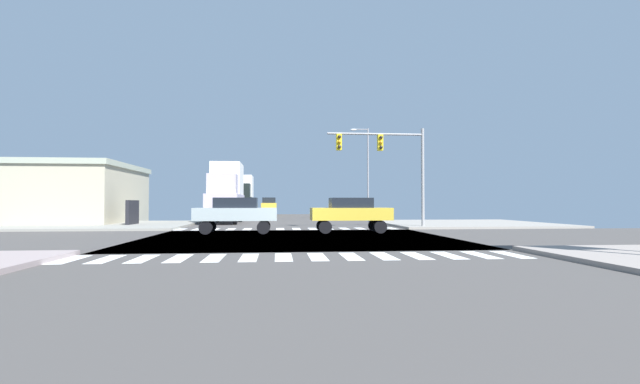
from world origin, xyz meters
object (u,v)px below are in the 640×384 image
(sedan_crossing_2, at_px, (235,208))
(sedan_queued_3, at_px, (246,207))
(box_truck_nearside_1, at_px, (242,195))
(suv_leading_1, at_px, (269,205))
(traffic_signal_mast, at_px, (386,154))
(box_truck_trailing_2, at_px, (226,191))
(sedan_farside_1, at_px, (236,212))
(sedan_middle_4, at_px, (351,212))
(bank_building, at_px, (60,194))
(street_lamp, at_px, (366,166))

(sedan_crossing_2, height_order, sedan_queued_3, same)
(box_truck_nearside_1, bearing_deg, suv_leading_1, -113.75)
(traffic_signal_mast, height_order, box_truck_trailing_2, traffic_signal_mast)
(sedan_farside_1, relative_size, suv_leading_1, 0.93)
(traffic_signal_mast, distance_m, sedan_middle_4, 5.96)
(traffic_signal_mast, relative_size, sedan_queued_3, 1.48)
(bank_building, bearing_deg, sedan_crossing_2, 31.13)
(sedan_farside_1, bearing_deg, sedan_middle_4, 90.00)
(sedan_farside_1, height_order, sedan_queued_3, same)
(traffic_signal_mast, height_order, street_lamp, street_lamp)
(sedan_middle_4, bearing_deg, sedan_queued_3, -167.43)
(traffic_signal_mast, height_order, suv_leading_1, traffic_signal_mast)
(traffic_signal_mast, height_order, sedan_queued_3, traffic_signal_mast)
(box_truck_trailing_2, bearing_deg, sedan_middle_4, 122.99)
(bank_building, relative_size, sedan_farside_1, 2.85)
(sedan_queued_3, bearing_deg, sedan_middle_4, 102.57)
(sedan_farside_1, bearing_deg, street_lamp, 149.26)
(box_truck_trailing_2, height_order, sedan_middle_4, box_truck_trailing_2)
(box_truck_nearside_1, bearing_deg, sedan_middle_4, 105.58)
(sedan_queued_3, relative_size, suv_leading_1, 0.93)
(traffic_signal_mast, height_order, bank_building, traffic_signal_mast)
(bank_building, bearing_deg, box_truck_trailing_2, 0.58)
(box_truck_trailing_2, bearing_deg, suv_leading_1, -97.35)
(sedan_queued_3, xyz_separation_m, suv_leading_1, (3.00, -0.39, 0.28))
(bank_building, relative_size, box_truck_trailing_2, 1.70)
(suv_leading_1, xyz_separation_m, box_truck_trailing_2, (-3.00, -23.26, 1.17))
(box_truck_nearside_1, bearing_deg, street_lamp, 137.88)
(street_lamp, bearing_deg, bank_building, -167.88)
(street_lamp, distance_m, sedan_middle_4, 18.59)
(traffic_signal_mast, xyz_separation_m, suv_leading_1, (-7.91, 31.83, -3.31))
(box_truck_nearside_1, height_order, sedan_crossing_2, box_truck_nearside_1)
(sedan_farside_1, bearing_deg, sedan_crossing_2, -174.55)
(traffic_signal_mast, xyz_separation_m, box_truck_nearside_1, (-10.91, 25.02, -2.14))
(suv_leading_1, xyz_separation_m, sedan_middle_4, (5.03, -35.63, -0.28))
(sedan_queued_3, bearing_deg, sedan_farside_1, 93.01)
(sedan_crossing_2, xyz_separation_m, box_truck_trailing_2, (-0.00, -7.51, 1.45))
(suv_leading_1, distance_m, sedan_middle_4, 35.98)
(bank_building, distance_m, sedan_crossing_2, 14.81)
(bank_building, bearing_deg, sedan_middle_4, -30.64)
(suv_leading_1, relative_size, sedan_middle_4, 1.07)
(sedan_queued_3, bearing_deg, street_lamp, 123.92)
(box_truck_nearside_1, bearing_deg, box_truck_trailing_2, 90.00)
(box_truck_nearside_1, xyz_separation_m, box_truck_trailing_2, (0.00, -16.44, 0.00))
(sedan_crossing_2, relative_size, box_truck_trailing_2, 0.60)
(bank_building, bearing_deg, box_truck_nearside_1, 52.66)
(street_lamp, bearing_deg, box_truck_trailing_2, -157.03)
(box_truck_trailing_2, xyz_separation_m, sedan_middle_4, (8.03, -12.37, -1.45))
(street_lamp, bearing_deg, traffic_signal_mast, -96.03)
(bank_building, height_order, box_truck_trailing_2, box_truck_trailing_2)
(sedan_farside_1, relative_size, sedan_crossing_2, 1.00)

